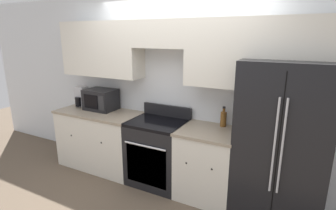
# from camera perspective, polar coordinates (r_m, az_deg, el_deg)

# --- Properties ---
(ground_plane) EXTENTS (12.00, 12.00, 0.00)m
(ground_plane) POSITION_cam_1_polar(r_m,az_deg,el_deg) (3.63, -2.41, -19.04)
(ground_plane) COLOR brown
(wall_back) EXTENTS (8.00, 0.39, 2.60)m
(wall_back) POSITION_cam_1_polar(r_m,az_deg,el_deg) (3.55, 2.17, 6.79)
(wall_back) COLOR silver
(wall_back) RESTS_ON ground_plane
(lower_cabinets_left) EXTENTS (1.33, 0.64, 0.90)m
(lower_cabinets_left) POSITION_cam_1_polar(r_m,az_deg,el_deg) (4.27, -14.42, -7.15)
(lower_cabinets_left) COLOR silver
(lower_cabinets_left) RESTS_ON ground_plane
(lower_cabinets_right) EXTENTS (0.72, 0.64, 0.90)m
(lower_cabinets_right) POSITION_cam_1_polar(r_m,az_deg,el_deg) (3.44, 8.55, -12.49)
(lower_cabinets_right) COLOR silver
(lower_cabinets_right) RESTS_ON ground_plane
(oven_range) EXTENTS (0.75, 0.65, 1.06)m
(oven_range) POSITION_cam_1_polar(r_m,az_deg,el_deg) (3.70, -2.27, -10.13)
(oven_range) COLOR black
(oven_range) RESTS_ON ground_plane
(refrigerator) EXTENTS (0.93, 0.81, 1.79)m
(refrigerator) POSITION_cam_1_polar(r_m,az_deg,el_deg) (3.19, 23.42, -7.16)
(refrigerator) COLOR black
(refrigerator) RESTS_ON ground_plane
(microwave) EXTENTS (0.47, 0.36, 0.32)m
(microwave) POSITION_cam_1_polar(r_m,az_deg,el_deg) (4.19, -14.40, 1.17)
(microwave) COLOR black
(microwave) RESTS_ON lower_cabinets_left
(bottle) EXTENTS (0.08, 0.08, 0.26)m
(bottle) POSITION_cam_1_polar(r_m,az_deg,el_deg) (3.40, 11.97, -2.90)
(bottle) COLOR brown
(bottle) RESTS_ON lower_cabinets_right
(electric_kettle) EXTENTS (0.19, 0.20, 0.32)m
(electric_kettle) POSITION_cam_1_polar(r_m,az_deg,el_deg) (4.49, -18.37, 1.67)
(electric_kettle) COLOR #B7B7BC
(electric_kettle) RESTS_ON lower_cabinets_left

